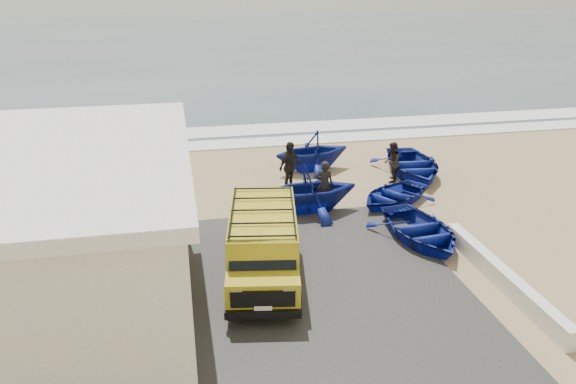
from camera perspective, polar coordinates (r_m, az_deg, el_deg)
ground at (r=17.55m, az=1.46°, el=-6.21°), size 160.00×160.00×0.00m
slab at (r=15.52m, az=-4.19°, el=-10.19°), size 12.00×10.00×0.05m
ocean at (r=71.66m, az=-8.91°, el=14.87°), size 180.00×88.00×0.01m
surf_line at (r=28.53m, az=-3.93°, el=4.98°), size 180.00×1.60×0.06m
surf_wash at (r=30.92m, az=-4.57°, el=6.27°), size 180.00×2.20×0.04m
building at (r=14.97m, az=-25.85°, el=-4.46°), size 8.40×9.40×4.30m
parapet at (r=16.80m, az=20.93°, el=-8.07°), size 0.35×6.00×0.55m
van at (r=15.72m, az=-2.54°, el=-5.23°), size 2.60×4.99×2.04m
boat_near_left at (r=18.63m, az=13.29°, el=-3.75°), size 3.05×4.02×0.78m
boat_near_right at (r=21.38m, az=10.61°, el=-0.29°), size 4.03×3.74×0.68m
boat_mid_left at (r=20.07m, az=2.24°, el=0.34°), size 3.59×3.15×1.81m
boat_mid_right at (r=24.55m, az=12.51°, el=2.72°), size 3.49×4.58×0.89m
boat_far_left at (r=24.41m, az=2.46°, el=4.21°), size 3.84×3.48×1.76m
fisherman_front at (r=20.51m, az=3.72°, el=0.78°), size 0.78×0.68×1.80m
fisherman_middle at (r=23.46m, az=10.51°, el=3.00°), size 0.93×1.01×1.67m
fisherman_back at (r=22.08m, az=0.15°, el=2.63°), size 1.20×1.12×1.99m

